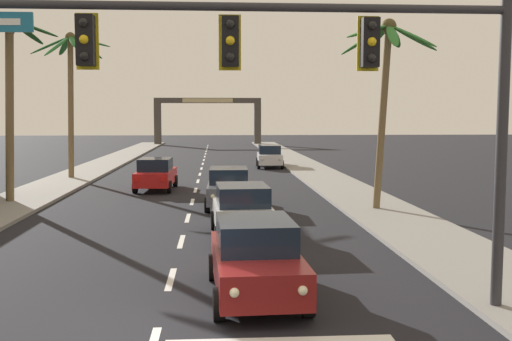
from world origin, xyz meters
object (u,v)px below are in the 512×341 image
(traffic_signal_mast, at_px, (315,67))
(sedan_lead_at_stop_bar, at_px, (255,258))
(palm_left_third, at_px, (9,69))
(palm_right_second, at_px, (386,66))
(sedan_oncoming_far, at_px, (156,174))
(palm_left_farthest, at_px, (71,75))
(sedan_fifth_in_queue, at_px, (229,187))
(town_gateway_arch, at_px, (208,114))
(sedan_parked_nearest_kerb, at_px, (269,156))
(sedan_third_in_queue, at_px, (243,211))

(traffic_signal_mast, height_order, sedan_lead_at_stop_bar, traffic_signal_mast)
(palm_left_third, height_order, palm_right_second, palm_left_third)
(sedan_oncoming_far, height_order, palm_left_farthest, palm_left_farthest)
(palm_left_farthest, bearing_deg, sedan_oncoming_far, -44.65)
(traffic_signal_mast, bearing_deg, sedan_fifth_in_queue, 95.47)
(palm_right_second, relative_size, town_gateway_arch, 0.54)
(traffic_signal_mast, relative_size, sedan_oncoming_far, 2.49)
(traffic_signal_mast, relative_size, town_gateway_arch, 0.78)
(sedan_parked_nearest_kerb, xyz_separation_m, palm_left_third, (-13.01, -18.03, 5.07))
(sedan_lead_at_stop_bar, bearing_deg, sedan_third_in_queue, 89.94)
(sedan_parked_nearest_kerb, height_order, palm_right_second, palm_right_second)
(traffic_signal_mast, xyz_separation_m, sedan_fifth_in_queue, (-1.35, 14.14, -3.97))
(sedan_oncoming_far, relative_size, town_gateway_arch, 0.31)
(sedan_third_in_queue, bearing_deg, sedan_fifth_in_queue, 92.86)
(traffic_signal_mast, bearing_deg, sedan_third_in_queue, 97.62)
(sedan_third_in_queue, xyz_separation_m, palm_left_third, (-9.83, 7.97, 5.07))
(traffic_signal_mast, distance_m, palm_left_farthest, 27.98)
(sedan_fifth_in_queue, height_order, sedan_parked_nearest_kerb, same)
(sedan_oncoming_far, xyz_separation_m, sedan_parked_nearest_kerb, (7.21, 13.40, 0.00))
(sedan_third_in_queue, height_order, sedan_parked_nearest_kerb, same)
(sedan_third_in_queue, distance_m, sedan_parked_nearest_kerb, 26.20)
(traffic_signal_mast, distance_m, palm_right_second, 13.56)
(traffic_signal_mast, xyz_separation_m, town_gateway_arch, (-2.98, 69.67, -0.74))
(sedan_third_in_queue, bearing_deg, traffic_signal_mast, -82.38)
(sedan_oncoming_far, distance_m, town_gateway_arch, 49.48)
(sedan_parked_nearest_kerb, xyz_separation_m, palm_right_second, (2.82, -21.17, 5.06))
(sedan_fifth_in_queue, bearing_deg, palm_right_second, -13.99)
(town_gateway_arch, bearing_deg, palm_left_farthest, -99.89)
(palm_left_farthest, bearing_deg, sedan_lead_at_stop_bar, -68.64)
(sedan_oncoming_far, height_order, palm_left_third, palm_left_third)
(sedan_lead_at_stop_bar, xyz_separation_m, palm_left_farthest, (-9.58, 24.50, 5.53))
(sedan_lead_at_stop_bar, bearing_deg, palm_left_farthest, 111.36)
(sedan_parked_nearest_kerb, bearing_deg, sedan_lead_at_stop_bar, -95.63)
(sedan_parked_nearest_kerb, xyz_separation_m, town_gateway_arch, (-5.13, 35.93, 3.23))
(sedan_oncoming_far, bearing_deg, sedan_third_in_queue, -72.29)
(traffic_signal_mast, relative_size, sedan_parked_nearest_kerb, 2.49)
(traffic_signal_mast, bearing_deg, sedan_parked_nearest_kerb, 86.35)
(sedan_fifth_in_queue, relative_size, sedan_parked_nearest_kerb, 1.00)
(sedan_third_in_queue, xyz_separation_m, town_gateway_arch, (-1.94, 61.93, 3.23))
(palm_left_farthest, xyz_separation_m, town_gateway_arch, (7.65, 43.84, -2.30))
(sedan_parked_nearest_kerb, height_order, palm_left_farthest, palm_left_farthest)
(palm_right_second, bearing_deg, sedan_lead_at_stop_bar, -118.15)
(sedan_third_in_queue, relative_size, palm_left_farthest, 0.51)
(palm_left_third, height_order, palm_left_farthest, palm_left_farthest)
(sedan_fifth_in_queue, distance_m, palm_left_farthest, 15.91)
(palm_left_farthest, relative_size, town_gateway_arch, 0.62)
(sedan_lead_at_stop_bar, xyz_separation_m, sedan_parked_nearest_kerb, (3.19, 32.41, 0.00))
(sedan_fifth_in_queue, distance_m, sedan_oncoming_far, 7.22)
(sedan_third_in_queue, relative_size, sedan_fifth_in_queue, 1.01)
(sedan_third_in_queue, distance_m, town_gateway_arch, 62.05)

